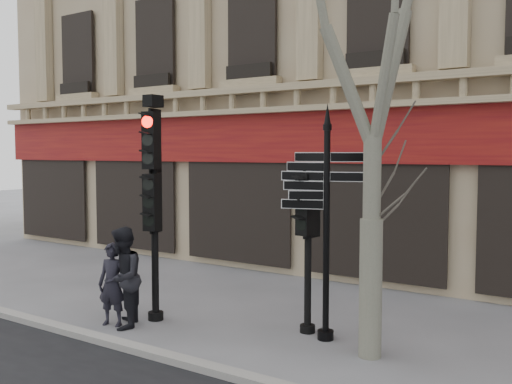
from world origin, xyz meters
The scene contains 7 objects.
ground centered at (0.00, 0.00, 0.00)m, with size 80.00×80.00×0.00m, color slate.
kerb centered at (0.00, -1.40, 0.06)m, with size 80.00×0.25×0.12m, color gray.
fingerpost centered at (0.75, 0.88, 2.71)m, with size 1.91×1.91×4.04m.
traffic_signal_main centered at (-2.49, 0.09, 2.71)m, with size 0.56×0.47×4.28m.
traffic_signal_secondary centered at (0.30, 1.05, 1.98)m, with size 0.51×0.39×2.84m.
pedestrian_a centered at (-2.92, -0.60, 0.77)m, with size 0.56×0.37×1.54m, color black.
pedestrian_b centered at (-2.66, -0.59, 0.93)m, with size 0.90×0.70×1.86m, color black.
Camera 1 is at (5.10, -7.76, 3.21)m, focal length 40.00 mm.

